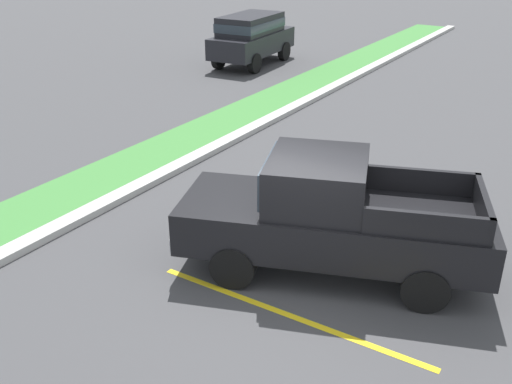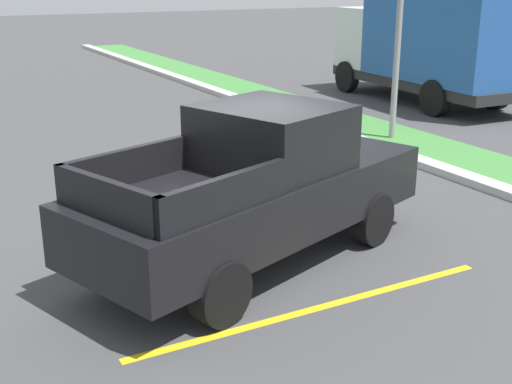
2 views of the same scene
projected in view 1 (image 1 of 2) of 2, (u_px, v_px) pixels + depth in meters
ground_plane at (298, 287)px, 9.79m from camera, size 120.00×120.00×0.00m
parking_line_near at (287, 314)px, 9.11m from camera, size 0.12×4.80×0.01m
parking_line_far at (364, 233)px, 11.49m from camera, size 0.12×4.80×0.01m
curb_strip at (88, 212)px, 12.16m from camera, size 56.00×0.40×0.15m
grass_median at (53, 202)px, 12.71m from camera, size 56.00×1.80×0.06m
pickup_truck_main at (330, 217)px, 9.87m from camera, size 3.55×5.55×2.10m
suv_distant at (252, 35)px, 24.58m from camera, size 4.72×2.22×2.10m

